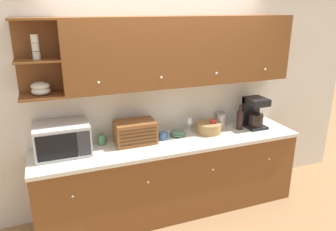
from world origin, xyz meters
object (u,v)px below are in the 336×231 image
bowl_stack_on_counter (178,133)px  fruit_basket (209,127)px  mug (102,140)px  bread_box (135,132)px  mug_blue_second (163,136)px  microwave (62,139)px  storage_canister (221,120)px  coffee_maker (254,112)px  wine_glass (189,122)px  wine_bottle (240,118)px

bowl_stack_on_counter → fruit_basket: fruit_basket is taller
mug → bread_box: (0.36, -0.09, 0.07)m
mug → mug_blue_second: (0.68, -0.11, -0.01)m
microwave → storage_canister: (1.94, 0.14, -0.08)m
mug_blue_second → mug: bearing=170.8°
mug_blue_second → coffee_maker: size_ratio=0.27×
wine_glass → storage_canister: (0.47, 0.05, -0.05)m
bowl_stack_on_counter → coffee_maker: 1.03m
fruit_basket → coffee_maker: size_ratio=0.79×
microwave → coffee_maker: 2.31m
mug → wine_glass: (1.05, -0.01, 0.08)m
mug → storage_canister: (1.52, 0.04, 0.03)m
mug_blue_second → bowl_stack_on_counter: 0.21m
bowl_stack_on_counter → microwave: bearing=-178.5°
mug → storage_canister: 1.52m
bread_box → mug: bearing=165.3°
microwave → bowl_stack_on_counter: microwave is taller
mug → coffee_maker: 1.91m
bowl_stack_on_counter → fruit_basket: size_ratio=0.63×
mug_blue_second → storage_canister: storage_canister is taller
coffee_maker → mug_blue_second: bearing=179.5°
bread_box → bowl_stack_on_counter: 0.54m
microwave → bread_box: microwave is taller
wine_glass → storage_canister: 0.47m
wine_glass → microwave: bearing=-176.6°
coffee_maker → storage_canister: bearing=156.3°
bread_box → coffee_maker: (1.54, -0.03, 0.07)m
bread_box → wine_glass: bearing=6.8°
bowl_stack_on_counter → coffee_maker: bearing=-3.2°
mug → bowl_stack_on_counter: (0.88, -0.07, -0.02)m
microwave → mug: size_ratio=5.04×
bread_box → coffee_maker: 1.54m
bowl_stack_on_counter → wine_bottle: wine_bottle is taller
bowl_stack_on_counter → fruit_basket: 0.39m
mug → bowl_stack_on_counter: 0.89m
microwave → fruit_basket: (1.69, -0.01, -0.10)m
mug_blue_second → bread_box: bearing=177.0°
microwave → wine_bottle: bearing=-0.9°
mug_blue_second → microwave: bearing=179.4°
mug → coffee_maker: coffee_maker is taller
bowl_stack_on_counter → fruit_basket: (0.39, -0.04, 0.03)m
coffee_maker → bowl_stack_on_counter: bearing=176.8°
wine_bottle → coffee_maker: (0.21, 0.01, 0.05)m
bread_box → fruit_basket: bread_box is taller
mug_blue_second → coffee_maker: 1.23m
bowl_stack_on_counter → wine_bottle: bearing=-4.8°
wine_glass → coffee_maker: size_ratio=0.52×
storage_canister → wine_bottle: 0.25m
mug → mug_blue_second: mug is taller
coffee_maker → bread_box: bearing=179.0°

